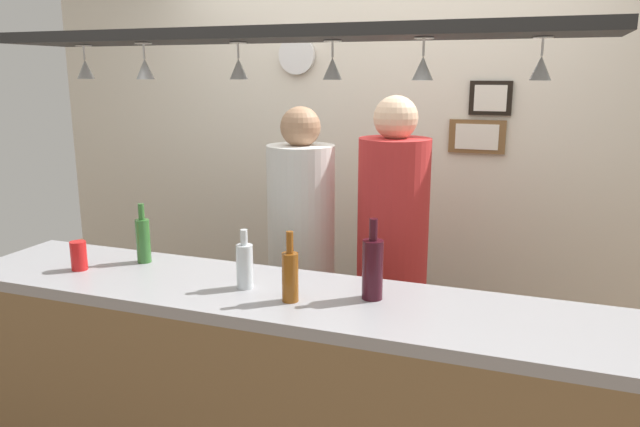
% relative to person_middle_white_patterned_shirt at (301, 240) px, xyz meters
% --- Properties ---
extents(back_wall, '(4.40, 0.06, 2.60)m').
position_rel_person_middle_white_patterned_shirt_xyz_m(back_wall, '(0.23, 0.66, 0.28)').
color(back_wall, silver).
rests_on(back_wall, ground_plane).
extents(bar_counter, '(2.70, 0.55, 1.05)m').
position_rel_person_middle_white_patterned_shirt_xyz_m(bar_counter, '(0.23, -0.94, -0.32)').
color(bar_counter, '#99999E').
rests_on(bar_counter, ground_plane).
extents(overhead_glass_rack, '(2.20, 0.36, 0.04)m').
position_rel_person_middle_white_patterned_shirt_xyz_m(overhead_glass_rack, '(0.23, -0.74, 0.96)').
color(overhead_glass_rack, black).
extents(hanging_wineglass_far_left, '(0.07, 0.07, 0.13)m').
position_rel_person_middle_white_patterned_shirt_xyz_m(hanging_wineglass_far_left, '(-0.65, -0.72, 0.85)').
color(hanging_wineglass_far_left, silver).
rests_on(hanging_wineglass_far_left, overhead_glass_rack).
extents(hanging_wineglass_left, '(0.07, 0.07, 0.13)m').
position_rel_person_middle_white_patterned_shirt_xyz_m(hanging_wineglass_left, '(-0.30, -0.80, 0.85)').
color(hanging_wineglass_left, silver).
rests_on(hanging_wineglass_left, overhead_glass_rack).
extents(hanging_wineglass_center_left, '(0.07, 0.07, 0.13)m').
position_rel_person_middle_white_patterned_shirt_xyz_m(hanging_wineglass_center_left, '(0.05, -0.72, 0.85)').
color(hanging_wineglass_center_left, silver).
rests_on(hanging_wineglass_center_left, overhead_glass_rack).
extents(hanging_wineglass_center, '(0.07, 0.07, 0.13)m').
position_rel_person_middle_white_patterned_shirt_xyz_m(hanging_wineglass_center, '(0.41, -0.71, 0.85)').
color(hanging_wineglass_center, silver).
rests_on(hanging_wineglass_center, overhead_glass_rack).
extents(hanging_wineglass_center_right, '(0.07, 0.07, 0.13)m').
position_rel_person_middle_white_patterned_shirt_xyz_m(hanging_wineglass_center_right, '(0.74, -0.77, 0.85)').
color(hanging_wineglass_center_right, silver).
rests_on(hanging_wineglass_center_right, overhead_glass_rack).
extents(hanging_wineglass_right, '(0.07, 0.07, 0.13)m').
position_rel_person_middle_white_patterned_shirt_xyz_m(hanging_wineglass_right, '(1.09, -0.68, 0.85)').
color(hanging_wineglass_right, silver).
rests_on(hanging_wineglass_right, overhead_glass_rack).
extents(person_middle_white_patterned_shirt, '(0.34, 0.34, 1.69)m').
position_rel_person_middle_white_patterned_shirt_xyz_m(person_middle_white_patterned_shirt, '(0.00, 0.00, 0.00)').
color(person_middle_white_patterned_shirt, '#2D334C').
rests_on(person_middle_white_patterned_shirt, ground_plane).
extents(person_right_red_shirt, '(0.34, 0.34, 1.75)m').
position_rel_person_middle_white_patterned_shirt_xyz_m(person_right_red_shirt, '(0.47, 0.00, 0.04)').
color(person_right_red_shirt, '#2D334C').
rests_on(person_right_red_shirt, ground_plane).
extents(bottle_soda_clear, '(0.06, 0.06, 0.23)m').
position_rel_person_middle_white_patterned_shirt_xyz_m(bottle_soda_clear, '(0.09, -0.79, 0.12)').
color(bottle_soda_clear, silver).
rests_on(bottle_soda_clear, bar_counter).
extents(bottle_beer_amber_tall, '(0.06, 0.06, 0.26)m').
position_rel_person_middle_white_patterned_shirt_xyz_m(bottle_beer_amber_tall, '(0.30, -0.86, 0.12)').
color(bottle_beer_amber_tall, brown).
rests_on(bottle_beer_amber_tall, bar_counter).
extents(bottle_beer_green_import, '(0.06, 0.06, 0.26)m').
position_rel_person_middle_white_patterned_shirt_xyz_m(bottle_beer_green_import, '(-0.47, -0.65, 0.13)').
color(bottle_beer_green_import, '#336B2D').
rests_on(bottle_beer_green_import, bar_counter).
extents(bottle_wine_dark_red, '(0.08, 0.08, 0.30)m').
position_rel_person_middle_white_patterned_shirt_xyz_m(bottle_wine_dark_red, '(0.57, -0.73, 0.14)').
color(bottle_wine_dark_red, '#380F19').
rests_on(bottle_wine_dark_red, bar_counter).
extents(drink_can, '(0.07, 0.07, 0.12)m').
position_rel_person_middle_white_patterned_shirt_xyz_m(drink_can, '(-0.66, -0.83, 0.09)').
color(drink_can, red).
rests_on(drink_can, bar_counter).
extents(picture_frame_lower_pair, '(0.30, 0.02, 0.18)m').
position_rel_person_middle_white_patterned_shirt_xyz_m(picture_frame_lower_pair, '(0.78, 0.62, 0.49)').
color(picture_frame_lower_pair, brown).
rests_on(picture_frame_lower_pair, back_wall).
extents(picture_frame_upper_small, '(0.22, 0.02, 0.18)m').
position_rel_person_middle_white_patterned_shirt_xyz_m(picture_frame_upper_small, '(0.84, 0.62, 0.70)').
color(picture_frame_upper_small, black).
rests_on(picture_frame_upper_small, back_wall).
extents(wall_clock, '(0.22, 0.03, 0.22)m').
position_rel_person_middle_white_patterned_shirt_xyz_m(wall_clock, '(-0.27, 0.61, 0.93)').
color(wall_clock, white).
rests_on(wall_clock, back_wall).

